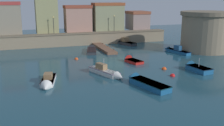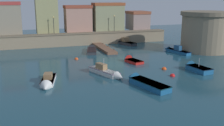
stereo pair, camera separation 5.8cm
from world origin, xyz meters
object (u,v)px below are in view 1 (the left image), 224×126
mooring_buoy_0 (76,59)px  mooring_buoy_2 (172,76)px  fortress_tower (206,31)px  quay_lamp_0 (53,23)px  moored_boat_3 (48,82)px  quay_lamp_1 (114,21)px  moored_boat_5 (175,50)px  moored_boat_7 (108,72)px  moored_boat_2 (131,60)px  moored_boat_1 (143,82)px  mooring_buoy_1 (164,69)px  moored_boat_0 (195,68)px  moored_boat_4 (92,50)px  moored_boat_6 (123,42)px

mooring_buoy_0 → mooring_buoy_2: (10.93, -14.79, 0.00)m
fortress_tower → mooring_buoy_2: (-16.08, -14.04, -4.15)m
quay_lamp_0 → moored_boat_3: (-4.09, -27.66, -5.08)m
quay_lamp_1 → moored_boat_5: (8.05, -14.91, -5.00)m
moored_boat_7 → quay_lamp_1: bearing=137.9°
moored_boat_2 → mooring_buoy_2: moored_boat_2 is taller
moored_boat_1 → mooring_buoy_0: 17.84m
moored_boat_1 → mooring_buoy_1: 8.69m
moored_boat_2 → quay_lamp_1: bearing=-24.1°
moored_boat_1 → moored_boat_7: moored_boat_7 is taller
quay_lamp_0 → mooring_buoy_0: bearing=-81.6°
moored_boat_1 → moored_boat_7: (-3.00, 5.62, 0.05)m
quay_lamp_1 → moored_boat_1: 32.88m
fortress_tower → mooring_buoy_1: bearing=-146.0°
moored_boat_2 → moored_boat_0: bearing=-152.7°
fortress_tower → quay_lamp_1: bearing=133.6°
moored_boat_0 → moored_boat_4: moored_boat_0 is taller
moored_boat_5 → moored_boat_6: (-6.26, 13.06, 0.02)m
mooring_buoy_2 → moored_boat_2: bearing=102.6°
moored_boat_7 → fortress_tower: bearing=92.2°
quay_lamp_0 → quay_lamp_1: 14.48m
moored_boat_0 → mooring_buoy_0: (-15.88, 13.10, -0.40)m
fortress_tower → quay_lamp_0: fortress_tower is taller
quay_lamp_0 → quay_lamp_1: size_ratio=1.00×
quay_lamp_0 → mooring_buoy_0: size_ratio=5.71×
moored_boat_7 → mooring_buoy_2: 9.27m
moored_boat_0 → moored_boat_1: bearing=104.2°
quay_lamp_1 → moored_boat_3: size_ratio=0.61×
moored_boat_6 → moored_boat_0: bearing=167.7°
moored_boat_6 → mooring_buoy_2: size_ratio=9.80×
quay_lamp_0 → moored_boat_0: quay_lamp_0 is taller
moored_boat_2 → mooring_buoy_2: 10.21m
moored_boat_3 → mooring_buoy_1: moored_boat_3 is taller
moored_boat_2 → moored_boat_3: moored_boat_3 is taller
moored_boat_4 → mooring_buoy_0: 7.72m
moored_boat_5 → moored_boat_4: bearing=56.4°
quay_lamp_0 → moored_boat_2: (10.87, -19.51, -5.18)m
moored_boat_3 → moored_boat_6: bearing=153.4°
moored_boat_6 → moored_boat_3: bearing=125.5°
moored_boat_3 → moored_boat_0: bearing=101.4°
mooring_buoy_1 → mooring_buoy_2: size_ratio=1.03×
mooring_buoy_1 → moored_boat_0: bearing=-25.2°
moored_boat_4 → mooring_buoy_2: (6.44, -21.06, -0.35)m
fortress_tower → moored_boat_0: 17.05m
fortress_tower → mooring_buoy_0: 27.34m
moored_boat_4 → moored_boat_6: moored_boat_6 is taller
moored_boat_1 → mooring_buoy_0: size_ratio=10.91×
quay_lamp_0 → moored_boat_2: size_ratio=0.88×
moored_boat_6 → mooring_buoy_2: 27.82m
moored_boat_4 → mooring_buoy_2: size_ratio=9.37×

